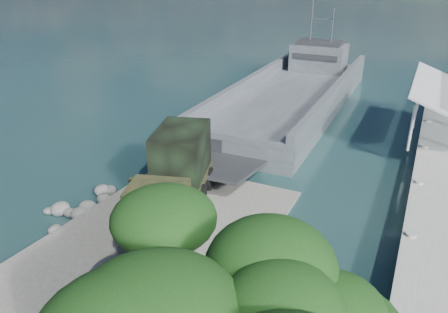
% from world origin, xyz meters
% --- Properties ---
extents(ground, '(1400.00, 1400.00, 0.00)m').
position_xyz_m(ground, '(0.00, 0.00, 0.00)').
color(ground, '#1C4344').
rests_on(ground, ground).
extents(boat_ramp, '(10.00, 18.00, 0.50)m').
position_xyz_m(boat_ramp, '(0.00, -1.00, 0.25)').
color(boat_ramp, slate).
rests_on(boat_ramp, ground).
extents(shoreline_rocks, '(3.20, 5.60, 0.90)m').
position_xyz_m(shoreline_rocks, '(-6.20, 0.50, 0.00)').
color(shoreline_rocks, '#60605D').
rests_on(shoreline_rocks, ground).
extents(landing_craft, '(9.20, 34.99, 10.36)m').
position_xyz_m(landing_craft, '(-0.76, 24.49, 0.85)').
color(landing_craft, '#474E54').
rests_on(landing_craft, ground).
extents(military_truck, '(5.20, 9.42, 4.19)m').
position_xyz_m(military_truck, '(-0.46, 2.32, 2.59)').
color(military_truck, black).
rests_on(military_truck, boat_ramp).
extents(soldier, '(0.85, 0.71, 1.99)m').
position_xyz_m(soldier, '(-2.07, 0.71, 1.50)').
color(soldier, black).
rests_on(soldier, boat_ramp).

